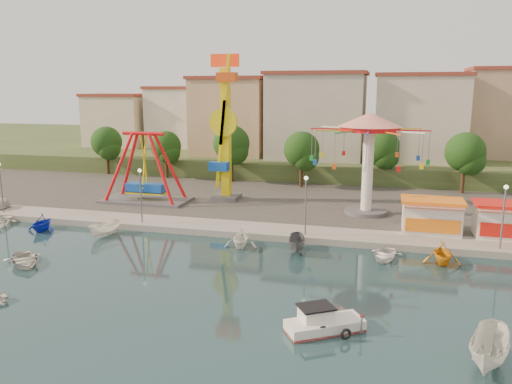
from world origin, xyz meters
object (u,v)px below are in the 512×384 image
(cabin_motorboat, at_px, (323,324))
(rowboat_a, at_px, (24,260))
(pirate_ship_ride, at_px, (145,169))
(kamikaze_tower, at_px, (226,131))
(wave_swinger, at_px, (369,141))
(skiff, at_px, (490,350))

(cabin_motorboat, distance_m, rowboat_a, 24.20)
(pirate_ship_ride, distance_m, cabin_motorboat, 34.51)
(pirate_ship_ride, bearing_deg, kamikaze_tower, 20.63)
(pirate_ship_ride, height_order, wave_swinger, wave_swinger)
(rowboat_a, bearing_deg, pirate_ship_ride, 44.17)
(wave_swinger, relative_size, rowboat_a, 2.92)
(cabin_motorboat, bearing_deg, kamikaze_tower, 85.58)
(cabin_motorboat, xyz_separation_m, rowboat_a, (-23.70, 4.88, -0.00))
(kamikaze_tower, height_order, rowboat_a, kamikaze_tower)
(rowboat_a, relative_size, skiff, 0.86)
(wave_swinger, bearing_deg, skiff, -75.33)
(pirate_ship_ride, distance_m, rowboat_a, 20.46)
(wave_swinger, distance_m, cabin_motorboat, 26.78)
(pirate_ship_ride, distance_m, wave_swinger, 25.03)
(kamikaze_tower, xyz_separation_m, cabin_motorboat, (14.86, -28.20, -8.20))
(wave_swinger, xyz_separation_m, cabin_motorboat, (-1.23, -25.60, -7.78))
(kamikaze_tower, xyz_separation_m, rowboat_a, (-8.84, -23.32, -8.20))
(pirate_ship_ride, height_order, kamikaze_tower, kamikaze_tower)
(kamikaze_tower, height_order, cabin_motorboat, kamikaze_tower)
(rowboat_a, bearing_deg, cabin_motorboat, -56.91)
(pirate_ship_ride, relative_size, wave_swinger, 0.86)
(kamikaze_tower, relative_size, wave_swinger, 1.42)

